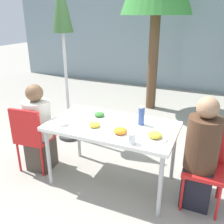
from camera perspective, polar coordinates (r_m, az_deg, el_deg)
ground_plane at (r=3.15m, az=0.00°, el=-15.37°), size 24.00×24.00×0.00m
building_facade at (r=6.89m, az=15.90°, el=17.48°), size 10.00×0.20×3.00m
dining_table at (r=2.79m, az=0.00°, el=-4.02°), size 1.42×0.79×0.75m
chair_left at (r=3.24m, az=-17.86°, el=-4.91°), size 0.44×0.44×0.87m
person_left at (r=3.26m, az=-16.39°, el=-4.05°), size 0.33×0.33×1.13m
chair_right at (r=2.77m, az=20.61°, el=-10.04°), size 0.40×0.40×0.87m
person_right at (r=2.67m, az=19.59°, el=-9.59°), size 0.32×0.32×1.20m
closed_umbrella at (r=3.75m, az=-11.31°, el=19.96°), size 0.36×0.36×2.41m
plate_0 at (r=2.95m, az=-2.92°, el=-0.84°), size 0.22×0.22×0.06m
plate_1 at (r=2.54m, az=1.91°, el=-4.64°), size 0.26×0.26×0.07m
plate_2 at (r=2.69m, az=-4.01°, el=-3.18°), size 0.23×0.23×0.06m
plate_3 at (r=2.49m, az=9.75°, el=-5.50°), size 0.25×0.25×0.07m
bottle at (r=2.75m, az=6.71°, el=-0.92°), size 0.07×0.07×0.21m
drinking_cup at (r=2.37m, az=4.50°, el=-6.01°), size 0.08×0.08×0.11m
salad_bowl at (r=2.82m, az=-11.50°, el=-2.27°), size 0.14×0.14×0.06m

